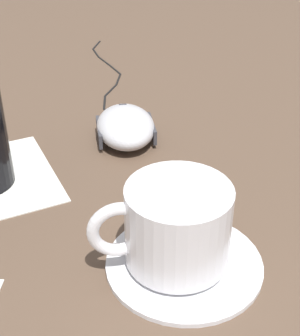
{
  "coord_description": "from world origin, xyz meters",
  "views": [
    {
      "loc": [
        -0.39,
        0.06,
        0.31
      ],
      "look_at": [
        0.03,
        -0.07,
        0.03
      ],
      "focal_mm": 55.0,
      "sensor_mm": 36.0,
      "label": 1
    }
  ],
  "objects": [
    {
      "name": "ground_plane",
      "position": [
        0.0,
        0.0,
        0.0
      ],
      "size": [
        3.0,
        3.0,
        0.0
      ],
      "primitive_type": "plane",
      "color": "brown"
    },
    {
      "name": "mouse_cable",
      "position": [
        0.35,
        -0.1,
        0.0
      ],
      "size": [
        0.31,
        0.06,
        0.0
      ],
      "color": "black",
      "rests_on": "ground"
    },
    {
      "name": "coffee_cup",
      "position": [
        -0.08,
        -0.06,
        0.04
      ],
      "size": [
        0.09,
        0.12,
        0.07
      ],
      "color": "white",
      "rests_on": "saucer"
    },
    {
      "name": "saucer",
      "position": [
        -0.08,
        -0.07,
        0.0
      ],
      "size": [
        0.13,
        0.13,
        0.01
      ],
      "primitive_type": "cylinder",
      "color": "white",
      "rests_on": "ground"
    },
    {
      "name": "computer_mouse",
      "position": [
        0.14,
        -0.07,
        0.02
      ],
      "size": [
        0.11,
        0.08,
        0.04
      ],
      "color": "silver",
      "rests_on": "ground"
    }
  ]
}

